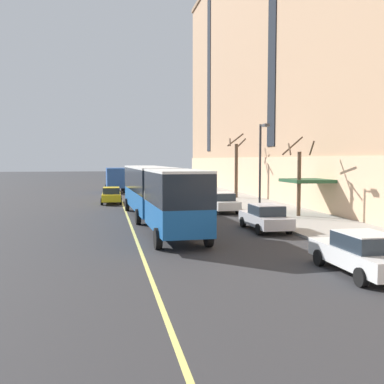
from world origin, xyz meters
The scene contains 16 objects.
ground_plane centered at (0.00, 0.00, 0.00)m, with size 260.00×260.00×0.00m, color #303033.
sidewalk centered at (9.32, 3.00, 0.07)m, with size 5.97×160.00×0.15m, color #9E9B93.
city_bus centered at (-0.74, 0.04, 2.11)m, with size 3.46×19.44×3.65m.
parked_car_white_0 centered at (5.05, 5.54, 0.78)m, with size 2.12×4.77×1.56m.
parked_car_red_1 centered at (5.11, 24.07, 0.78)m, with size 2.08×4.52×1.56m.
parked_car_white_2 centered at (5.11, -14.32, 0.78)m, with size 2.00×4.80×1.56m.
parked_car_silver_3 centered at (5.19, -4.09, 0.78)m, with size 2.00×4.76×1.56m.
parked_car_navy_4 centered at (5.22, 17.50, 0.78)m, with size 1.96×4.40×1.56m.
parked_car_navy_5 centered at (5.06, 30.48, 0.78)m, with size 2.04×4.40×1.56m.
box_truck centered at (-2.80, 28.53, 1.75)m, with size 2.49×7.14×3.09m.
taxi_cab centered at (-3.46, 13.95, 0.78)m, with size 1.98×4.47×1.56m.
street_tree_mid_block centered at (9.53, 0.98, 2.95)m, with size 2.16×2.16×5.69m.
street_tree_far_uptown centered at (9.53, 16.63, 3.46)m, with size 1.93×1.58×6.81m.
street_lamp centered at (6.93, 1.59, 4.17)m, with size 0.36×1.48×6.51m.
fire_hydrant centered at (6.83, 19.87, 0.49)m, with size 0.42×0.24×0.72m.
lane_centerline centered at (-2.44, 3.00, 0.00)m, with size 0.16×140.00×0.01m, color #E0D66B.
Camera 1 is at (-3.94, -28.88, 4.18)m, focal length 42.00 mm.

